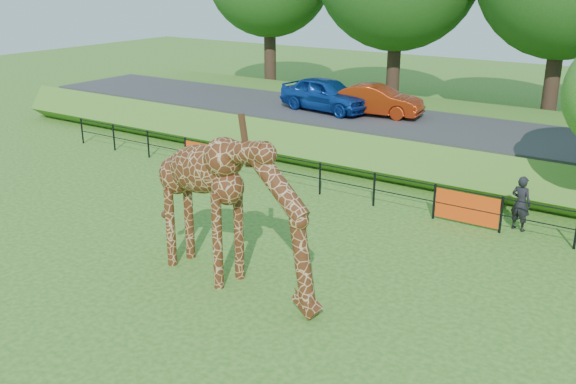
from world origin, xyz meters
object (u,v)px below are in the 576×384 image
object	(u,v)px
car_red	(376,100)
visitor	(521,203)
car_blue	(326,94)
giraffe	(232,211)

from	to	relation	value
car_red	visitor	xyz separation A→B (m)	(7.51, -5.77, -1.23)
car_red	visitor	distance (m)	9.55
visitor	car_blue	bearing A→B (deg)	-15.07
car_blue	car_red	world-z (taller)	car_blue
car_blue	car_red	bearing A→B (deg)	-70.57
giraffe	car_blue	world-z (taller)	giraffe
car_blue	visitor	size ratio (longest dim) A/B	2.60
car_red	visitor	size ratio (longest dim) A/B	2.34
giraffe	car_red	xyz separation A→B (m)	(-2.85, 13.04, 0.18)
giraffe	car_blue	xyz separation A→B (m)	(-5.03, 12.64, 0.27)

